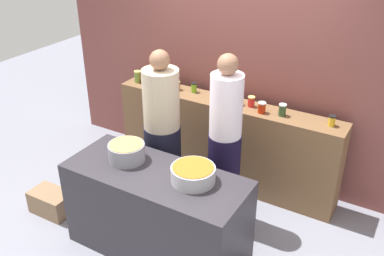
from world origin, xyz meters
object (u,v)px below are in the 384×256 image
Objects in this scene: preserve_jar_0 at (138,77)px; preserve_jar_10 at (332,121)px; preserve_jar_9 at (282,110)px; preserve_jar_1 at (144,79)px; preserve_jar_8 at (262,108)px; cooking_pot_left at (127,152)px; cook_with_tongs at (163,142)px; preserve_jar_6 at (237,99)px; cook_in_cap at (224,150)px; preserve_jar_3 at (168,82)px; preserve_jar_4 at (177,86)px; preserve_jar_5 at (194,87)px; preserve_jar_7 at (251,102)px; cooking_pot_center at (193,174)px; preserve_jar_2 at (162,79)px; bread_crate at (52,202)px.

preserve_jar_10 is (2.38, 0.04, -0.02)m from preserve_jar_0.
preserve_jar_1 is at bearing -179.82° from preserve_jar_9.
preserve_jar_8 is 1.52m from cooking_pot_left.
cook_with_tongs is at bearing 86.98° from cooking_pot_left.
preserve_jar_10 is (2.28, 0.04, -0.00)m from preserve_jar_1.
preserve_jar_9 is at bearing 0.18° from preserve_jar_1.
preserve_jar_8 is at bearing -10.30° from preserve_jar_6.
preserve_jar_0 is 1.58m from cooking_pot_left.
preserve_jar_3 is at bearing 148.14° from cook_in_cap.
preserve_jar_9 is at bearing 62.80° from cook_in_cap.
preserve_jar_4 is at bearing 4.45° from preserve_jar_1.
preserve_jar_5 is 0.06× the size of cook_in_cap.
cook_in_cap reaches higher than preserve_jar_0.
preserve_jar_4 is 0.81× the size of preserve_jar_9.
preserve_jar_1 is 1.77m from preserve_jar_9.
preserve_jar_0 is 1.25× the size of preserve_jar_7.
preserve_jar_0 is 2.04m from cooking_pot_center.
preserve_jar_6 is at bearing -2.02° from preserve_jar_3.
preserve_jar_4 is 1.11m from preserve_jar_8.
preserve_jar_2 is at bearing 178.53° from preserve_jar_7.
preserve_jar_7 is (0.95, 0.01, 0.01)m from preserve_jar_4.
preserve_jar_8 is at bearing -167.94° from preserve_jar_9.
cook_with_tongs is (0.88, -0.78, -0.29)m from preserve_jar_0.
bread_crate is (-0.12, -1.49, -0.99)m from preserve_jar_0.
cook_with_tongs is (-0.68, 0.53, -0.14)m from cooking_pot_center.
preserve_jar_7 reaches higher than preserve_jar_4.
cooking_pot_center is 0.86× the size of bread_crate.
preserve_jar_3 is (0.41, 0.06, -0.01)m from preserve_jar_0.
preserve_jar_5 is at bearing 60.70° from bread_crate.
cooking_pot_center is (1.01, -1.35, -0.13)m from preserve_jar_4.
cooking_pot_center is at bearing -49.79° from preserve_jar_3.
cook_in_cap is (-0.84, -0.68, -0.25)m from preserve_jar_10.
preserve_jar_3 is 1.11× the size of preserve_jar_4.
cooking_pot_center is (1.26, -1.39, -0.15)m from preserve_jar_2.
cooking_pot_center is at bearing -87.35° from preserve_jar_7.
preserve_jar_2 is at bearing 15.70° from preserve_jar_0.
preserve_jar_2 is 1.52m from cooking_pot_left.
preserve_jar_0 is 2.38m from preserve_jar_10.
preserve_jar_0 is 0.76m from preserve_jar_5.
preserve_jar_5 is 0.91m from cook_with_tongs.
cooking_pot_center is (-0.31, -1.32, -0.15)m from preserve_jar_9.
preserve_jar_4 is 1.83m from preserve_jar_10.
cook_with_tongs is 0.98× the size of cook_in_cap.
preserve_jar_3 is at bearing -175.96° from preserve_jar_5.
cook_in_cap is (0.68, 0.68, -0.13)m from cooking_pot_left.
preserve_jar_2 is 1.46m from cook_in_cap.
preserve_jar_10 is at bearing 3.39° from preserve_jar_9.
preserve_jar_1 is 1.97m from cooking_pot_center.
preserve_jar_3 is at bearing 9.22° from preserve_jar_1.
preserve_jar_10 is (0.72, 0.08, -0.00)m from preserve_jar_8.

